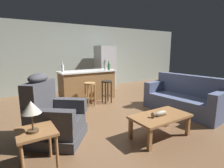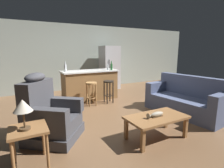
# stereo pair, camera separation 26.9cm
# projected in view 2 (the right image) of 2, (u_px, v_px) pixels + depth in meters

# --- Properties ---
(ground_plane) EXTENTS (12.00, 12.00, 0.00)m
(ground_plane) POSITION_uv_depth(u_px,v_px,m) (109.00, 111.00, 4.59)
(ground_plane) COLOR brown
(back_wall) EXTENTS (12.00, 0.05, 2.60)m
(back_wall) POSITION_uv_depth(u_px,v_px,m) (73.00, 57.00, 7.04)
(back_wall) COLOR #939E93
(back_wall) RESTS_ON ground_plane
(coffee_table) EXTENTS (1.10, 0.60, 0.42)m
(coffee_table) POSITION_uv_depth(u_px,v_px,m) (156.00, 119.00, 3.13)
(coffee_table) COLOR olive
(coffee_table) RESTS_ON ground_plane
(fish_figurine) EXTENTS (0.34, 0.10, 0.10)m
(fish_figurine) POSITION_uv_depth(u_px,v_px,m) (155.00, 115.00, 3.08)
(fish_figurine) COLOR #4C3823
(fish_figurine) RESTS_ON coffee_table
(couch) EXTENTS (1.05, 1.98, 0.94)m
(couch) POSITION_uv_depth(u_px,v_px,m) (186.00, 100.00, 4.40)
(couch) COLOR #4C5675
(couch) RESTS_ON ground_plane
(recliner_near_lamp) EXTENTS (1.18, 1.18, 1.20)m
(recliner_near_lamp) POSITION_uv_depth(u_px,v_px,m) (50.00, 116.00, 3.12)
(recliner_near_lamp) COLOR #3D3D42
(recliner_near_lamp) RESTS_ON ground_plane
(end_table) EXTENTS (0.48, 0.48, 0.56)m
(end_table) POSITION_uv_depth(u_px,v_px,m) (29.00, 135.00, 2.34)
(end_table) COLOR olive
(end_table) RESTS_ON ground_plane
(table_lamp) EXTENTS (0.24, 0.24, 0.41)m
(table_lamp) POSITION_uv_depth(u_px,v_px,m) (23.00, 107.00, 2.22)
(table_lamp) COLOR #4C3823
(table_lamp) RESTS_ON end_table
(kitchen_island) EXTENTS (1.80, 0.70, 0.95)m
(kitchen_island) POSITION_uv_depth(u_px,v_px,m) (90.00, 85.00, 5.67)
(kitchen_island) COLOR olive
(kitchen_island) RESTS_ON ground_plane
(bar_stool_left) EXTENTS (0.32, 0.32, 0.68)m
(bar_stool_left) POSITION_uv_depth(u_px,v_px,m) (91.00, 89.00, 5.03)
(bar_stool_left) COLOR #A87A47
(bar_stool_left) RESTS_ON ground_plane
(bar_stool_right) EXTENTS (0.32, 0.32, 0.68)m
(bar_stool_right) POSITION_uv_depth(u_px,v_px,m) (109.00, 88.00, 5.29)
(bar_stool_right) COLOR black
(bar_stool_right) RESTS_ON ground_plane
(refrigerator) EXTENTS (0.70, 0.69, 1.76)m
(refrigerator) POSITION_uv_depth(u_px,v_px,m) (109.00, 67.00, 7.26)
(refrigerator) COLOR #B7B7BC
(refrigerator) RESTS_ON ground_plane
(bottle_tall_green) EXTENTS (0.07, 0.07, 0.31)m
(bottle_tall_green) POSITION_uv_depth(u_px,v_px,m) (65.00, 68.00, 5.21)
(bottle_tall_green) COLOR silver
(bottle_tall_green) RESTS_ON kitchen_island
(bottle_short_amber) EXTENTS (0.06, 0.06, 0.25)m
(bottle_short_amber) POSITION_uv_depth(u_px,v_px,m) (108.00, 67.00, 5.63)
(bottle_short_amber) COLOR silver
(bottle_short_amber) RESTS_ON kitchen_island
(bottle_wine_dark) EXTENTS (0.08, 0.08, 0.30)m
(bottle_wine_dark) POSITION_uv_depth(u_px,v_px,m) (111.00, 67.00, 5.65)
(bottle_wine_dark) COLOR #2D6B38
(bottle_wine_dark) RESTS_ON kitchen_island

